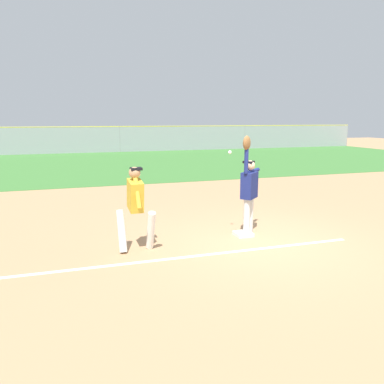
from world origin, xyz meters
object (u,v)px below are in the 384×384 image
Objects in this scene: first_base at (243,234)px; parked_car_red at (111,141)px; runner at (136,203)px; parked_car_white at (31,143)px; fielder at (249,187)px; parked_car_black at (173,140)px; baseball at (230,152)px.

parked_car_red is at bearing 90.56° from first_base.
parked_car_white is (-4.13, 26.06, -0.32)m from runner.
parked_car_red is at bearing -40.83° from fielder.
fielder is 26.60m from parked_car_white.
parked_car_black is (5.29, 25.97, 0.63)m from first_base.
runner is 27.37m from parked_car_black.
fielder is 0.50× the size of parked_car_black.
parked_car_red is at bearing -176.87° from parked_car_black.
first_base is 2.69m from runner.
runner is at bearing -102.32° from parked_car_black.
parked_car_white is 0.98× the size of parked_car_black.
parked_car_red is (0.10, 26.05, -1.25)m from baseball.
first_base is at bearing -91.92° from parked_car_red.
first_base is 0.22× the size of runner.
baseball is at bearing -75.62° from parked_car_white.
fielder is at bearing -97.01° from parked_car_black.
runner is at bearing -172.18° from baseball.
parked_car_white is at bearing 97.36° from runner.
parked_car_white is 0.99× the size of parked_car_red.
parked_car_black is at bearing -52.96° from fielder.
runner is 23.24× the size of baseball.
parked_car_black is at bearing -3.57° from parked_car_red.
baseball is at bearing 174.81° from first_base.
parked_car_black is (5.55, -0.11, 0.00)m from parked_car_red.
parked_car_red is at bearing 3.22° from parked_car_white.
baseball is 26.08m from parked_car_red.
parked_car_black is (11.92, 0.17, 0.00)m from parked_car_white.
fielder is at bearing -74.52° from parked_car_white.
first_base is 26.09m from parked_car_red.
fielder reaches higher than parked_car_white.
runner is 26.44m from parked_car_red.
runner reaches higher than parked_car_white.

